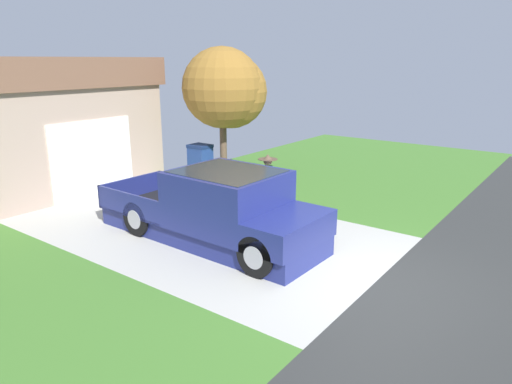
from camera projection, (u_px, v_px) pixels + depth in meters
The scene contains 6 objects.
ground at pixel (488, 313), 7.39m from camera, with size 29.20×18.60×0.18m.
pickup_truck at pixel (223, 210), 10.03m from camera, with size 2.11×5.43×1.63m.
person_with_hat at pixel (268, 187), 11.03m from camera, with size 0.47×0.46×1.75m.
handbag at pixel (273, 223), 11.03m from camera, with size 0.35×0.15×0.44m.
front_yard_tree at pixel (225, 90), 15.05m from camera, with size 2.86×2.84×4.29m.
wheeled_trash_bin at pixel (200, 160), 15.72m from camera, with size 0.60×0.72×1.12m.
Camera 1 is at (-7.48, -2.80, 3.88)m, focal length 32.59 mm.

